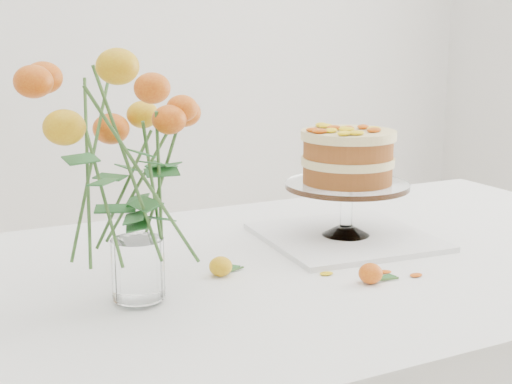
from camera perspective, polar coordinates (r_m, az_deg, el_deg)
table at (r=1.48m, az=7.47°, el=-7.74°), size 1.43×0.93×0.76m
napkin at (r=1.53m, az=7.18°, el=-3.60°), size 0.36×0.36×0.01m
cake_stand at (r=1.49m, az=7.35°, el=2.36°), size 0.26×0.26×0.23m
rose_vase at (r=1.13m, az=-9.75°, el=3.31°), size 0.36×0.36×0.43m
loose_rose_near at (r=1.29m, az=-2.83°, el=-5.97°), size 0.07×0.04×0.04m
loose_rose_far at (r=1.27m, az=9.16°, el=-6.46°), size 0.08×0.04×0.04m
stray_petal_a at (r=1.31m, az=5.66°, el=-6.52°), size 0.03×0.02×0.00m
stray_petal_b at (r=1.33m, az=10.25°, el=-6.32°), size 0.03×0.02×0.00m
stray_petal_c at (r=1.33m, az=12.68°, el=-6.52°), size 0.03×0.02×0.00m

